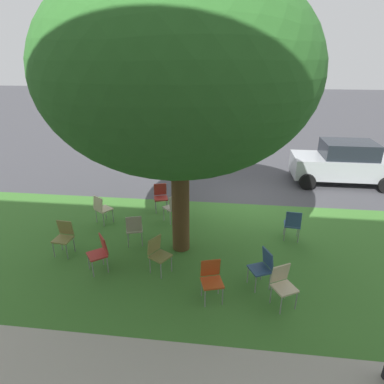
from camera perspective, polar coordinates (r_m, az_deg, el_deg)
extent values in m
plane|color=#424247|center=(11.53, 9.24, -1.67)|extent=(80.00, 80.00, 0.00)
cube|color=#3D752D|center=(8.71, 9.87, -10.35)|extent=(48.00, 6.00, 0.01)
cylinder|color=brown|center=(8.13, -2.00, -0.83)|extent=(0.44, 0.44, 2.92)
ellipsoid|color=#2D6B28|center=(7.46, -2.32, 19.83)|extent=(5.92, 5.92, 4.37)
cube|color=olive|center=(7.72, -5.45, -10.95)|extent=(0.56, 0.57, 0.04)
cube|color=olive|center=(7.70, -6.51, -8.99)|extent=(0.28, 0.39, 0.40)
cylinder|color=gray|center=(7.65, -5.37, -13.41)|extent=(0.02, 0.02, 0.42)
cylinder|color=gray|center=(7.86, -3.55, -12.22)|extent=(0.02, 0.02, 0.42)
cylinder|color=gray|center=(7.85, -7.23, -12.46)|extent=(0.02, 0.02, 0.42)
cylinder|color=gray|center=(8.05, -5.40, -11.33)|extent=(0.02, 0.02, 0.42)
cube|color=olive|center=(8.92, -21.36, -7.61)|extent=(0.45, 0.44, 0.04)
cube|color=olive|center=(8.93, -20.97, -5.72)|extent=(0.40, 0.12, 0.40)
cylinder|color=gray|center=(9.00, -22.70, -9.21)|extent=(0.02, 0.02, 0.42)
cylinder|color=gray|center=(8.82, -20.73, -9.60)|extent=(0.02, 0.02, 0.42)
cylinder|color=gray|center=(9.24, -21.55, -8.16)|extent=(0.02, 0.02, 0.42)
cylinder|color=gray|center=(9.06, -19.61, -8.51)|extent=(0.02, 0.02, 0.42)
cube|color=#B7332D|center=(10.61, -5.37, -1.09)|extent=(0.52, 0.50, 0.04)
cube|color=#B7332D|center=(10.68, -5.50, 0.48)|extent=(0.41, 0.20, 0.40)
cylinder|color=gray|center=(10.54, -6.21, -2.66)|extent=(0.02, 0.02, 0.42)
cylinder|color=gray|center=(10.56, -4.26, -2.52)|extent=(0.02, 0.02, 0.42)
cylinder|color=gray|center=(10.84, -6.35, -1.90)|extent=(0.02, 0.02, 0.42)
cylinder|color=gray|center=(10.87, -4.46, -1.77)|extent=(0.02, 0.02, 0.42)
cube|color=#B7332D|center=(8.04, -16.04, -10.34)|extent=(0.57, 0.58, 0.04)
cube|color=#B7332D|center=(7.95, -14.98, -8.58)|extent=(0.31, 0.37, 0.40)
cylinder|color=gray|center=(8.29, -17.37, -11.34)|extent=(0.02, 0.02, 0.42)
cylinder|color=gray|center=(7.99, -16.68, -12.64)|extent=(0.02, 0.02, 0.42)
cylinder|color=gray|center=(8.35, -15.09, -10.78)|extent=(0.02, 0.02, 0.42)
cylinder|color=gray|center=(8.05, -14.32, -12.04)|extent=(0.02, 0.02, 0.42)
cube|color=#C64C1E|center=(6.93, 3.49, -15.33)|extent=(0.52, 0.50, 0.04)
cube|color=#C64C1E|center=(6.93, 3.18, -12.87)|extent=(0.41, 0.20, 0.40)
cylinder|color=gray|center=(6.92, 2.25, -17.86)|extent=(0.02, 0.02, 0.42)
cylinder|color=gray|center=(6.99, 5.28, -17.47)|extent=(0.02, 0.02, 0.42)
cylinder|color=gray|center=(7.17, 1.66, -16.12)|extent=(0.02, 0.02, 0.42)
cylinder|color=gray|center=(7.24, 4.56, -15.77)|extent=(0.02, 0.02, 0.42)
cube|color=#335184|center=(9.39, 16.85, -5.36)|extent=(0.46, 0.44, 0.04)
cube|color=#335184|center=(9.12, 17.07, -4.55)|extent=(0.41, 0.13, 0.40)
cylinder|color=gray|center=(9.66, 17.71, -6.18)|extent=(0.02, 0.02, 0.42)
cylinder|color=gray|center=(9.63, 15.58, -6.01)|extent=(0.02, 0.02, 0.42)
cylinder|color=gray|center=(9.37, 17.84, -7.17)|extent=(0.02, 0.02, 0.42)
cylinder|color=gray|center=(9.33, 15.63, -7.00)|extent=(0.02, 0.02, 0.42)
cube|color=beige|center=(7.03, 15.64, -15.67)|extent=(0.56, 0.55, 0.04)
cube|color=beige|center=(7.00, 14.95, -13.32)|extent=(0.39, 0.27, 0.40)
cylinder|color=gray|center=(6.98, 15.06, -18.34)|extent=(0.02, 0.02, 0.42)
cylinder|color=gray|center=(7.17, 17.49, -17.41)|extent=(0.02, 0.02, 0.42)
cylinder|color=gray|center=(7.19, 13.40, -16.78)|extent=(0.02, 0.02, 0.42)
cylinder|color=gray|center=(7.37, 15.80, -15.94)|extent=(0.02, 0.02, 0.42)
cube|color=beige|center=(10.18, -14.92, -2.87)|extent=(0.57, 0.57, 0.04)
cube|color=beige|center=(9.99, -15.89, -1.96)|extent=(0.38, 0.29, 0.40)
cylinder|color=gray|center=(10.23, -13.43, -4.01)|extent=(0.02, 0.02, 0.42)
cylinder|color=gray|center=(10.50, -14.61, -3.42)|extent=(0.02, 0.02, 0.42)
cylinder|color=gray|center=(10.06, -14.97, -4.65)|extent=(0.02, 0.02, 0.42)
cylinder|color=gray|center=(10.33, -16.13, -4.03)|extent=(0.02, 0.02, 0.42)
cube|color=#ADA393|center=(9.95, -3.51, -2.69)|extent=(0.58, 0.58, 0.04)
cube|color=#ADA393|center=(9.72, -2.92, -1.77)|extent=(0.34, 0.35, 0.40)
cylinder|color=gray|center=(10.27, -3.22, -3.25)|extent=(0.02, 0.02, 0.42)
cylinder|color=gray|center=(10.09, -4.87, -3.81)|extent=(0.02, 0.02, 0.42)
cylinder|color=gray|center=(10.03, -2.07, -3.92)|extent=(0.02, 0.02, 0.42)
cylinder|color=gray|center=(9.84, -3.74, -4.51)|extent=(0.02, 0.02, 0.42)
cube|color=#335184|center=(7.42, 11.53, -12.91)|extent=(0.54, 0.55, 0.04)
cube|color=#335184|center=(7.37, 12.92, -11.08)|extent=(0.25, 0.40, 0.40)
cylinder|color=gray|center=(7.61, 9.57, -13.86)|extent=(0.02, 0.02, 0.42)
cylinder|color=gray|center=(7.37, 10.88, -15.41)|extent=(0.02, 0.02, 0.42)
cylinder|color=gray|center=(7.75, 11.86, -13.29)|extent=(0.02, 0.02, 0.42)
cylinder|color=gray|center=(7.51, 13.24, -14.78)|extent=(0.02, 0.02, 0.42)
cube|color=#ADA393|center=(8.90, -9.89, -6.30)|extent=(0.52, 0.51, 0.04)
cube|color=#ADA393|center=(8.63, -9.97, -5.48)|extent=(0.41, 0.20, 0.40)
cylinder|color=gray|center=(9.16, -8.68, -6.96)|extent=(0.02, 0.02, 0.42)
cylinder|color=gray|center=(9.16, -10.95, -7.12)|extent=(0.02, 0.02, 0.42)
cylinder|color=gray|center=(8.86, -8.59, -8.04)|extent=(0.02, 0.02, 0.42)
cylinder|color=gray|center=(8.87, -10.94, -8.20)|extent=(0.02, 0.02, 0.42)
cube|color=#ADB2B7|center=(14.07, 24.32, 4.06)|extent=(3.70, 1.64, 0.76)
cube|color=#1E232B|center=(13.94, 25.34, 6.55)|extent=(1.90, 1.44, 0.64)
cylinder|color=black|center=(13.03, 19.22, 1.66)|extent=(0.60, 0.18, 0.60)
cylinder|color=black|center=(14.63, 17.93, 4.10)|extent=(0.60, 0.18, 0.60)
cylinder|color=black|center=(15.43, 28.18, 3.41)|extent=(0.60, 0.18, 0.60)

